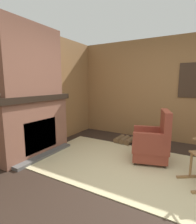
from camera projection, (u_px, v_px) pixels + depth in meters
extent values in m
plane|color=#2D2119|center=(134.00, 182.00, 2.63)|extent=(14.00, 14.00, 0.00)
cube|color=olive|center=(26.00, 92.00, 3.57)|extent=(0.06, 5.21, 2.60)
cube|color=olive|center=(165.00, 90.00, 4.42)|extent=(5.21, 0.06, 2.60)
cube|color=brown|center=(35.00, 128.00, 3.58)|extent=(0.36, 1.54, 1.12)
cube|color=black|center=(40.00, 135.00, 3.53)|extent=(0.08, 0.80, 0.63)
cube|color=#565451|center=(45.00, 155.00, 3.54)|extent=(0.16, 1.39, 0.06)
cube|color=black|center=(33.00, 98.00, 3.48)|extent=(0.46, 1.64, 0.11)
cube|color=brown|center=(31.00, 60.00, 3.36)|extent=(0.32, 1.36, 1.35)
cube|color=#C6B789|center=(121.00, 164.00, 3.22)|extent=(3.27, 1.99, 0.01)
cube|color=brown|center=(149.00, 152.00, 3.31)|extent=(0.74, 0.72, 0.24)
cube|color=brown|center=(150.00, 144.00, 3.28)|extent=(0.78, 0.76, 0.18)
cube|color=brown|center=(165.00, 126.00, 3.16)|extent=(0.29, 0.61, 0.57)
cube|color=brown|center=(150.00, 139.00, 3.01)|extent=(0.57, 0.25, 0.20)
cube|color=brown|center=(148.00, 131.00, 3.50)|extent=(0.57, 0.25, 0.20)
cylinder|color=#332319|center=(135.00, 164.00, 3.16)|extent=(0.06, 0.06, 0.06)
cylinder|color=#332319|center=(136.00, 153.00, 3.62)|extent=(0.06, 0.06, 0.06)
cylinder|color=#332319|center=(165.00, 167.00, 3.04)|extent=(0.06, 0.06, 0.06)
cylinder|color=#332319|center=(161.00, 156.00, 3.51)|extent=(0.06, 0.06, 0.06)
cylinder|color=olive|center=(191.00, 164.00, 2.69)|extent=(0.05, 0.05, 0.38)
cylinder|color=brown|center=(119.00, 139.00, 4.45)|extent=(0.16, 0.42, 0.14)
cylinder|color=brown|center=(124.00, 140.00, 4.38)|extent=(0.16, 0.42, 0.14)
cylinder|color=brown|center=(129.00, 141.00, 4.30)|extent=(0.16, 0.42, 0.14)
ellipsoid|color=silver|center=(0.00, 94.00, 2.93)|extent=(0.13, 0.13, 0.11)
cube|color=brown|center=(47.00, 91.00, 3.83)|extent=(0.12, 0.20, 0.13)
cube|color=silver|center=(49.00, 91.00, 3.79)|extent=(0.01, 0.04, 0.02)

